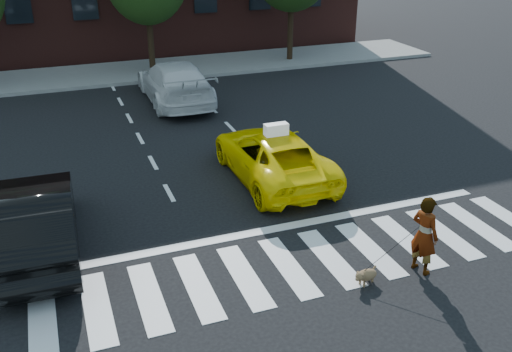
{
  "coord_description": "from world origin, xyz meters",
  "views": [
    {
      "loc": [
        -4.27,
        -9.36,
        6.89
      ],
      "look_at": [
        0.15,
        2.37,
        1.1
      ],
      "focal_mm": 40.0,
      "sensor_mm": 36.0,
      "label": 1
    }
  ],
  "objects_px": {
    "taxi": "(273,155)",
    "woman": "(424,235)",
    "white_suv": "(175,82)",
    "black_sedan": "(35,220)",
    "dog": "(365,275)"
  },
  "relations": [
    {
      "from": "white_suv",
      "to": "woman",
      "type": "height_order",
      "value": "woman"
    },
    {
      "from": "taxi",
      "to": "black_sedan",
      "type": "relative_size",
      "value": 1.04
    },
    {
      "from": "taxi",
      "to": "black_sedan",
      "type": "bearing_deg",
      "value": 15.45
    },
    {
      "from": "black_sedan",
      "to": "dog",
      "type": "distance_m",
      "value": 7.18
    },
    {
      "from": "woman",
      "to": "dog",
      "type": "bearing_deg",
      "value": 74.04
    },
    {
      "from": "white_suv",
      "to": "woman",
      "type": "bearing_deg",
      "value": 98.97
    },
    {
      "from": "taxi",
      "to": "dog",
      "type": "distance_m",
      "value": 5.46
    },
    {
      "from": "black_sedan",
      "to": "white_suv",
      "type": "height_order",
      "value": "white_suv"
    },
    {
      "from": "black_sedan",
      "to": "dog",
      "type": "xyz_separation_m",
      "value": [
        6.16,
        -3.66,
        -0.58
      ]
    },
    {
      "from": "white_suv",
      "to": "dog",
      "type": "distance_m",
      "value": 13.55
    },
    {
      "from": "white_suv",
      "to": "woman",
      "type": "distance_m",
      "value": 13.65
    },
    {
      "from": "black_sedan",
      "to": "taxi",
      "type": "bearing_deg",
      "value": -162.6
    },
    {
      "from": "woman",
      "to": "dog",
      "type": "distance_m",
      "value": 1.5
    },
    {
      "from": "taxi",
      "to": "black_sedan",
      "type": "distance_m",
      "value": 6.59
    },
    {
      "from": "taxi",
      "to": "woman",
      "type": "xyz_separation_m",
      "value": [
        1.15,
        -5.42,
        0.18
      ]
    }
  ]
}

